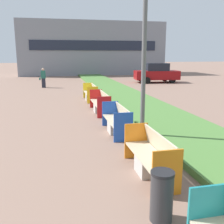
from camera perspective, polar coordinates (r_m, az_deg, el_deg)
planter_grass_strip at (r=11.90m, az=9.31°, el=-0.35°), size 2.80×120.00×0.18m
building_backdrop at (r=37.11m, az=-4.48°, el=13.56°), size 18.93×6.58×6.84m
bench_orange_frame at (r=6.14m, az=8.37°, el=-9.99°), size 0.65×2.02×0.94m
bench_blue_frame at (r=9.15m, az=1.12°, el=-2.30°), size 0.65×2.04×0.94m
bench_red_frame at (r=12.40m, az=-2.51°, el=1.67°), size 0.65×2.37×0.94m
bench_yellow_frame at (r=15.69m, az=-4.63°, el=3.89°), size 0.65×2.07×0.94m
litter_bin at (r=4.56m, az=10.76°, el=-17.54°), size 0.39×0.39×0.86m
pedestrian_walking at (r=22.35m, az=-14.74°, el=7.20°), size 0.53×0.24×1.59m
parked_car_distant at (r=25.97m, az=9.69°, el=8.36°), size 4.37×2.22×1.86m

